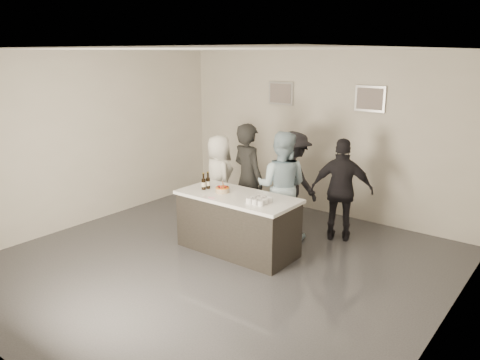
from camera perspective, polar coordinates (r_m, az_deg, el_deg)
The scene contains 18 objects.
floor at distance 6.91m, azimuth -2.57°, elevation -10.12°, with size 6.00×6.00×0.00m, color #3D3D42.
ceiling at distance 6.24m, azimuth -2.91°, elevation 15.61°, with size 6.00×6.00×0.00m, color white.
wall_back at distance 8.87m, azimuth 9.94°, elevation 5.57°, with size 6.00×0.04×3.00m, color beige.
wall_left at distance 8.62m, azimuth -18.19°, elevation 4.76°, with size 0.04×6.00×3.00m, color beige.
wall_right at distance 5.09m, azimuth 24.09°, elevation -2.83°, with size 0.04×6.00×3.00m, color beige.
picture_left at distance 9.20m, azimuth 5.02°, elevation 10.49°, with size 0.54×0.04×0.44m, color #B2B2B7.
picture_right at distance 8.38m, azimuth 15.58°, elevation 9.52°, with size 0.54×0.04×0.44m, color #B2B2B7.
bar_counter at distance 7.15m, azimuth -0.30°, elevation -5.30°, with size 1.86×0.86×0.90m, color white.
cake at distance 7.13m, azimuth -2.15°, elevation -1.22°, with size 0.21×0.21×0.07m, color orange.
beer_bottle_a at distance 7.32m, azimuth -3.92°, elevation -0.05°, with size 0.07×0.07×0.26m, color black.
beer_bottle_b at distance 7.27m, azimuth -4.47°, elevation -0.18°, with size 0.07×0.07×0.26m, color black.
tumbler_cluster at distance 6.65m, azimuth 2.34°, elevation -2.45°, with size 0.30×0.30×0.08m, color gold.
candles at distance 6.90m, azimuth -3.77°, elevation -2.11°, with size 0.24×0.08×0.01m, color pink.
person_main_black at distance 7.74m, azimuth 0.99°, elevation 0.09°, with size 0.68×0.45×1.87m, color black.
person_main_blue at distance 7.55m, azimuth 5.02°, elevation -0.73°, with size 0.86×0.67×1.78m, color #9DBBCE.
person_guest_left at distance 8.38m, azimuth -2.58°, elevation 0.20°, with size 0.76×0.50×1.56m, color white.
person_guest_right at distance 7.65m, azimuth 12.31°, elevation -1.21°, with size 0.98×0.41×1.67m, color black.
person_guest_back at distance 8.29m, azimuth 6.50°, elevation 0.25°, with size 1.06×0.61×1.65m, color black.
Camera 1 is at (4.04, -4.76, 2.97)m, focal length 35.00 mm.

